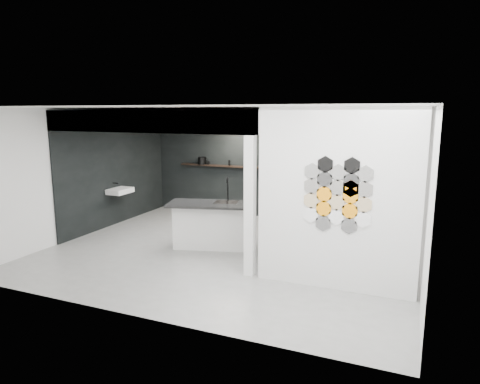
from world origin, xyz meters
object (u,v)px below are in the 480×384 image
object	(u,v)px
partition_panel	(336,200)
bottle_dark	(229,163)
glass_bowl	(281,166)
utensil_cup	(208,163)
kitchen_island	(213,224)
kettle	(277,165)
wall_basin	(120,191)
glass_vase	(281,166)
stockpot	(202,161)

from	to	relation	value
partition_panel	bottle_dark	size ratio (longest dim) A/B	19.26
partition_panel	glass_bowl	xyz separation A→B (m)	(-2.08, 3.87, -0.03)
partition_panel	utensil_cup	xyz separation A→B (m)	(-4.13, 3.87, -0.04)
kitchen_island	glass_bowl	size ratio (longest dim) A/B	12.86
kettle	bottle_dark	distance (m)	1.33
wall_basin	utensil_cup	xyz separation A→B (m)	(1.33, 2.07, 0.51)
wall_basin	utensil_cup	world-z (taller)	utensil_cup
glass_vase	bottle_dark	bearing A→B (deg)	180.00
glass_vase	glass_bowl	bearing A→B (deg)	0.00
stockpot	glass_vase	world-z (taller)	stockpot
kitchen_island	utensil_cup	size ratio (longest dim) A/B	21.26
utensil_cup	bottle_dark	bearing A→B (deg)	0.00
wall_basin	glass_vase	xyz separation A→B (m)	(3.39, 2.07, 0.53)
kitchen_island	glass_vase	distance (m)	2.94
glass_vase	wall_basin	bearing A→B (deg)	-148.65
utensil_cup	glass_bowl	bearing A→B (deg)	0.00
kitchen_island	kettle	world-z (taller)	kettle
stockpot	utensil_cup	size ratio (longest dim) A/B	2.59
wall_basin	kitchen_island	distance (m)	2.93
wall_basin	stockpot	distance (m)	2.43
kitchen_island	glass_vase	bearing A→B (deg)	63.13
kettle	utensil_cup	xyz separation A→B (m)	(-1.96, 0.00, -0.03)
glass_vase	bottle_dark	world-z (taller)	bottle_dark
kettle	partition_panel	bearing A→B (deg)	-53.23
wall_basin	stockpot	world-z (taller)	stockpot
kettle	stockpot	bearing A→B (deg)	-172.56
partition_panel	kettle	distance (m)	4.43
partition_panel	bottle_dark	distance (m)	5.22
wall_basin	stockpot	bearing A→B (deg)	60.89
wall_basin	kitchen_island	bearing A→B (deg)	-13.51
glass_bowl	bottle_dark	size ratio (longest dim) A/B	1.02
kitchen_island	glass_vase	xyz separation A→B (m)	(0.56, 2.74, 0.91)
wall_basin	kettle	world-z (taller)	kettle
partition_panel	kettle	size ratio (longest dim) A/B	15.98
stockpot	bottle_dark	size ratio (longest dim) A/B	1.60
partition_panel	utensil_cup	distance (m)	5.66
kettle	glass_vase	xyz separation A→B (m)	(0.10, 0.00, -0.01)
kitchen_island	stockpot	size ratio (longest dim) A/B	8.22
glass_vase	utensil_cup	xyz separation A→B (m)	(-2.06, 0.00, -0.02)
kitchen_island	kettle	bearing A→B (deg)	65.06
bottle_dark	utensil_cup	xyz separation A→B (m)	(-0.63, 0.00, -0.03)
glass_vase	utensil_cup	distance (m)	2.06
partition_panel	kitchen_island	world-z (taller)	partition_panel
kitchen_island	utensil_cup	distance (m)	3.25
kettle	bottle_dark	bearing A→B (deg)	-172.56
wall_basin	glass_vase	distance (m)	4.01
wall_basin	kitchen_island	world-z (taller)	kitchen_island
glass_vase	utensil_cup	world-z (taller)	glass_vase
glass_bowl	utensil_cup	xyz separation A→B (m)	(-2.06, 0.00, -0.01)
stockpot	utensil_cup	world-z (taller)	stockpot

